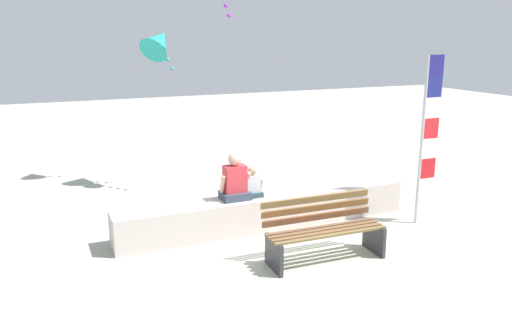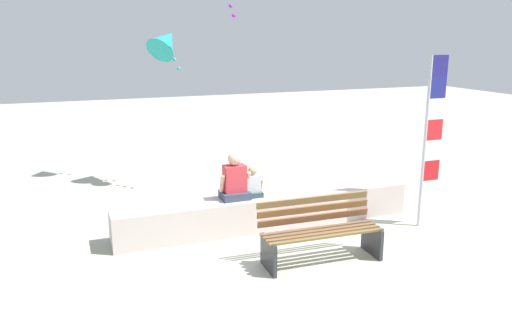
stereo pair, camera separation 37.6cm
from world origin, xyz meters
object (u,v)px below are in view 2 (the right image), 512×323
object	(u,v)px
park_bench	(320,232)
flag_banner	(431,130)
person_child	(253,185)
kite_teal	(166,42)
person_adult	(235,181)

from	to	relation	value
park_bench	flag_banner	world-z (taller)	flag_banner
person_child	kite_teal	world-z (taller)	kite_teal
kite_teal	park_bench	bearing A→B (deg)	-75.96
kite_teal	flag_banner	bearing A→B (deg)	-49.49
kite_teal	person_child	bearing A→B (deg)	-77.42
person_child	kite_teal	distance (m)	3.95
park_bench	kite_teal	world-z (taller)	kite_teal
park_bench	kite_teal	bearing A→B (deg)	104.04
person_adult	flag_banner	world-z (taller)	flag_banner
person_child	flag_banner	size ratio (longest dim) A/B	0.18
flag_banner	kite_teal	size ratio (longest dim) A/B	2.80
flag_banner	kite_teal	bearing A→B (deg)	130.51
person_child	flag_banner	xyz separation A→B (m)	(2.77, -0.90, 0.90)
person_child	flag_banner	bearing A→B (deg)	-18.00
person_adult	person_child	distance (m)	0.33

